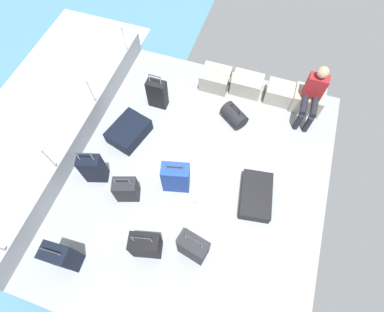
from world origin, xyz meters
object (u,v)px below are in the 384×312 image
passenger_seated (313,94)px  suitcase_8 (126,190)px  suitcase_4 (129,131)px  suitcase_3 (193,247)px  cargo_crate_3 (307,100)px  cargo_crate_0 (215,79)px  suitcase_6 (62,257)px  cargo_crate_2 (282,94)px  suitcase_5 (93,169)px  suitcase_7 (176,178)px  suitcase_2 (256,196)px  duffel_bag (234,115)px  suitcase_1 (146,245)px  suitcase_0 (157,94)px  cargo_crate_1 (247,84)px  paper_cup (197,201)px

passenger_seated → suitcase_8: bearing=-134.0°
suitcase_4 → suitcase_3: bearing=-42.3°
suitcase_8 → cargo_crate_3: bearing=48.0°
cargo_crate_0 → cargo_crate_3: bearing=0.9°
suitcase_6 → cargo_crate_2: bearing=59.0°
suitcase_5 → suitcase_7: bearing=11.7°
passenger_seated → suitcase_2: 2.11m
suitcase_8 → suitcase_6: bearing=-108.4°
cargo_crate_0 → duffel_bag: bearing=-51.2°
suitcase_3 → cargo_crate_2: bearing=78.0°
suitcase_1 → suitcase_2: (1.38, 1.35, -0.19)m
suitcase_4 → suitcase_8: (0.47, -1.10, 0.12)m
suitcase_3 → suitcase_2: bearing=58.6°
suitcase_1 → suitcase_7: (0.05, 1.15, 0.03)m
passenger_seated → cargo_crate_2: bearing=156.8°
suitcase_1 → suitcase_3: bearing=15.9°
suitcase_8 → duffel_bag: 2.42m
suitcase_0 → suitcase_4: 0.91m
cargo_crate_1 → suitcase_4: cargo_crate_1 is taller
suitcase_5 → suitcase_7: size_ratio=1.14×
cargo_crate_1 → suitcase_5: 3.35m
passenger_seated → suitcase_6: size_ratio=1.37×
suitcase_4 → duffel_bag: bearing=28.6°
suitcase_1 → suitcase_6: size_ratio=1.00×
cargo_crate_1 → suitcase_8: 3.14m
cargo_crate_1 → suitcase_6: size_ratio=0.78×
suitcase_5 → duffel_bag: 2.72m
suitcase_2 → suitcase_7: (-1.33, -0.20, 0.23)m
cargo_crate_3 → suitcase_4: 3.45m
cargo_crate_1 → suitcase_8: (-1.33, -2.84, 0.08)m
suitcase_7 → suitcase_8: suitcase_7 is taller
paper_cup → suitcase_0: bearing=128.3°
cargo_crate_3 → suitcase_2: bearing=-102.8°
cargo_crate_2 → suitcase_5: bearing=-135.0°
cargo_crate_0 → cargo_crate_3: 1.83m
suitcase_4 → paper_cup: size_ratio=8.49×
passenger_seated → suitcase_2: passenger_seated is taller
suitcase_5 → suitcase_4: bearing=79.4°
suitcase_7 → suitcase_2: bearing=8.7°
cargo_crate_1 → passenger_seated: passenger_seated is taller
suitcase_8 → duffel_bag: size_ratio=1.19×
suitcase_4 → paper_cup: (1.59, -0.85, -0.09)m
cargo_crate_2 → suitcase_2: size_ratio=0.74×
cargo_crate_1 → passenger_seated: (1.20, -0.22, 0.41)m
cargo_crate_0 → suitcase_1: 3.51m
cargo_crate_1 → cargo_crate_3: 1.20m
paper_cup → suitcase_2: bearing=22.7°
cargo_crate_0 → suitcase_0: 1.24m
duffel_bag → paper_cup: bearing=-95.0°
cargo_crate_2 → duffel_bag: (-0.76, -0.78, -0.02)m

